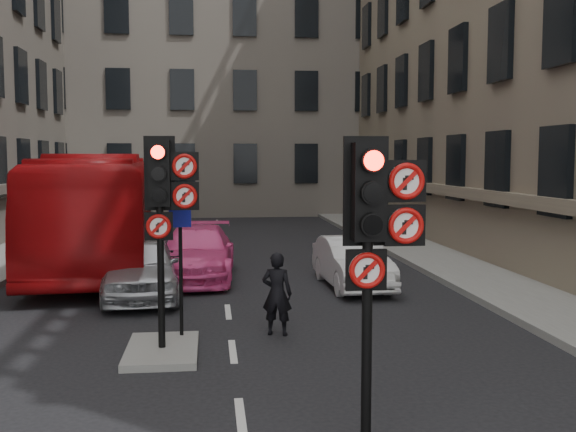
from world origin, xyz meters
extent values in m
cube|color=gray|center=(7.20, 12.00, 0.08)|extent=(3.00, 50.00, 0.16)
cube|color=gray|center=(-1.20, 5.00, 0.06)|extent=(1.20, 2.00, 0.12)
cube|color=slate|center=(0.00, 38.00, 10.00)|extent=(30.00, 14.00, 20.00)
cylinder|color=black|center=(1.40, 1.00, 1.20)|extent=(0.12, 0.12, 2.40)
cube|color=black|center=(1.40, 1.00, 2.95)|extent=(0.36, 0.28, 1.10)
cube|color=black|center=(1.40, 1.13, 2.95)|extent=(0.52, 0.03, 1.25)
cylinder|color=#FF1407|center=(1.40, 0.76, 3.30)|extent=(0.22, 0.01, 0.22)
cylinder|color=black|center=(1.40, 0.76, 2.95)|extent=(0.22, 0.01, 0.22)
cylinder|color=black|center=(1.40, 0.76, 2.60)|extent=(0.22, 0.01, 0.22)
cube|color=black|center=(1.82, 0.98, 3.07)|extent=(0.47, 0.05, 0.47)
cylinder|color=white|center=(1.82, 0.94, 3.07)|extent=(0.41, 0.02, 0.41)
torus|color=#BF0C0A|center=(1.82, 0.93, 3.07)|extent=(0.41, 0.06, 0.41)
cube|color=#BF0C0A|center=(1.82, 0.92, 3.07)|extent=(0.25, 0.01, 0.25)
cube|color=black|center=(1.82, 0.98, 2.57)|extent=(0.47, 0.05, 0.47)
cylinder|color=white|center=(1.82, 0.94, 2.57)|extent=(0.41, 0.02, 0.41)
torus|color=#BF0C0A|center=(1.82, 0.93, 2.57)|extent=(0.41, 0.06, 0.41)
cube|color=#BF0C0A|center=(1.82, 0.92, 2.57)|extent=(0.25, 0.01, 0.25)
cube|color=black|center=(1.38, 0.98, 2.07)|extent=(0.47, 0.05, 0.47)
cylinder|color=white|center=(1.38, 0.94, 2.07)|extent=(0.41, 0.02, 0.41)
torus|color=#BF0C0A|center=(1.38, 0.93, 2.07)|extent=(0.41, 0.06, 0.41)
cube|color=#BF0C0A|center=(1.38, 0.92, 2.07)|extent=(0.25, 0.01, 0.25)
cylinder|color=black|center=(-1.20, 5.00, 1.32)|extent=(0.12, 0.12, 2.40)
cube|color=black|center=(-1.20, 5.00, 3.07)|extent=(0.36, 0.28, 1.10)
cube|color=black|center=(-1.20, 5.13, 3.07)|extent=(0.52, 0.03, 1.25)
cylinder|color=#FF1407|center=(-1.20, 4.75, 3.42)|extent=(0.22, 0.02, 0.22)
cylinder|color=black|center=(-1.20, 4.75, 3.07)|extent=(0.22, 0.02, 0.22)
cylinder|color=black|center=(-1.20, 4.75, 2.72)|extent=(0.22, 0.02, 0.22)
cube|color=black|center=(-0.78, 4.98, 3.19)|extent=(0.47, 0.05, 0.47)
cylinder|color=white|center=(-0.78, 4.94, 3.19)|extent=(0.41, 0.02, 0.41)
torus|color=#BF0C0A|center=(-0.78, 4.92, 3.19)|extent=(0.41, 0.06, 0.41)
cube|color=#BF0C0A|center=(-0.78, 4.92, 3.19)|extent=(0.25, 0.02, 0.25)
cube|color=black|center=(-0.78, 4.98, 2.69)|extent=(0.47, 0.05, 0.47)
cylinder|color=white|center=(-0.78, 4.94, 2.69)|extent=(0.41, 0.02, 0.41)
torus|color=#BF0C0A|center=(-0.78, 4.92, 2.69)|extent=(0.41, 0.06, 0.41)
cube|color=#BF0C0A|center=(-0.78, 4.92, 2.69)|extent=(0.25, 0.02, 0.25)
cube|color=black|center=(-1.22, 4.98, 2.19)|extent=(0.47, 0.05, 0.47)
cylinder|color=white|center=(-1.22, 4.94, 2.19)|extent=(0.41, 0.02, 0.41)
torus|color=#BF0C0A|center=(-1.22, 4.92, 2.19)|extent=(0.41, 0.06, 0.41)
cube|color=#BF0C0A|center=(-1.22, 4.92, 2.19)|extent=(0.25, 0.02, 0.25)
imported|color=#B3B6BC|center=(-2.00, 9.78, 0.73)|extent=(2.02, 4.40, 1.46)
imported|color=silver|center=(3.26, 10.45, 0.64)|extent=(1.53, 3.95, 1.28)
imported|color=#F14796|center=(-0.74, 12.13, 0.72)|extent=(2.25, 5.03, 1.43)
imported|color=maroon|center=(-3.73, 14.70, 1.72)|extent=(3.76, 12.50, 3.43)
imported|color=black|center=(-1.32, 10.75, 0.48)|extent=(0.64, 1.63, 0.95)
imported|color=black|center=(0.87, 6.00, 0.79)|extent=(0.66, 0.54, 1.58)
cylinder|color=black|center=(-0.90, 5.75, 1.24)|extent=(0.07, 0.07, 2.24)
cube|color=#0B0F82|center=(-0.90, 5.69, 2.25)|extent=(0.39, 0.11, 0.31)
camera|label=1|loc=(-0.37, -6.38, 3.33)|focal=42.00mm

